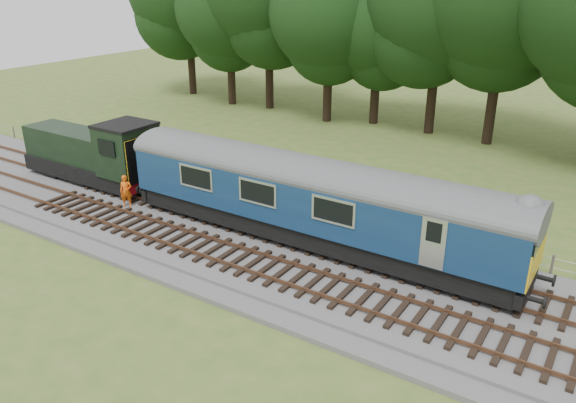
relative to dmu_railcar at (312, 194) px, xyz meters
The scene contains 9 objects.
ground 4.40m from the dmu_railcar, 23.24° to the right, with size 120.00×120.00×0.00m, color #3F6324.
ballast 4.30m from the dmu_railcar, 23.24° to the right, with size 70.00×7.00×0.35m, color #4C4C4F.
track_north 3.93m from the dmu_railcar, ahead, with size 67.20×2.40×0.21m.
track_south 4.94m from the dmu_railcar, 42.62° to the right, with size 67.20×2.40×0.21m.
fence 5.20m from the dmu_railcar, 43.56° to the left, with size 64.00×0.12×1.00m, color #6B6054, non-canonical shape.
tree_line 21.02m from the dmu_railcar, 81.01° to the left, with size 70.00×8.00×18.00m, color black, non-canonical shape.
dmu_railcar is the anchor object (origin of this frame).
shunter_loco 13.94m from the dmu_railcar, behind, with size 8.92×2.60×3.38m.
worker 10.07m from the dmu_railcar, behind, with size 0.59×0.39×1.63m, color #F85E0D.
Camera 1 is at (7.85, -17.60, 11.35)m, focal length 35.00 mm.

